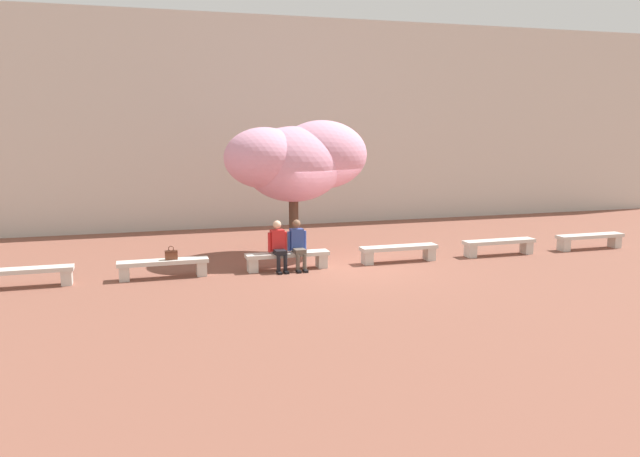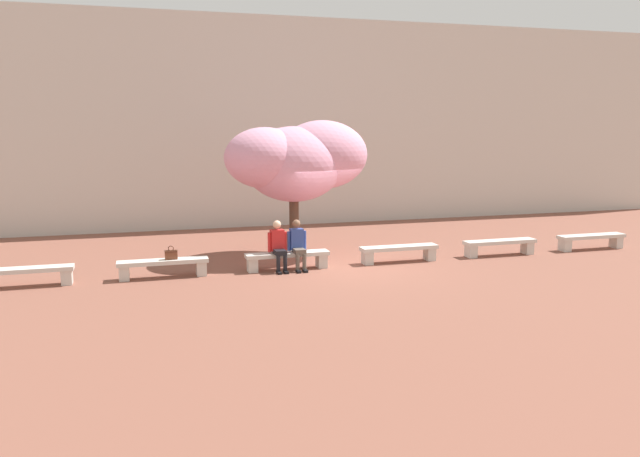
{
  "view_description": "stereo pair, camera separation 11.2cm",
  "coord_description": "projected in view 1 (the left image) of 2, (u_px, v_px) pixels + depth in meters",
  "views": [
    {
      "loc": [
        -5.29,
        -15.31,
        3.69
      ],
      "look_at": [
        -0.62,
        0.2,
        1.0
      ],
      "focal_mm": 35.0,
      "sensor_mm": 36.0,
      "label": 1
    },
    {
      "loc": [
        -5.19,
        -15.34,
        3.69
      ],
      "look_at": [
        -0.62,
        0.2,
        1.0
      ],
      "focal_mm": 35.0,
      "sensor_mm": 36.0,
      "label": 2
    }
  ],
  "objects": [
    {
      "name": "stone_bench_near_west",
      "position": [
        163.0,
        265.0,
        15.19
      ],
      "size": [
        2.17,
        0.42,
        0.45
      ],
      "color": "beige",
      "rests_on": "ground"
    },
    {
      "name": "stone_bench_east_end",
      "position": [
        499.0,
        244.0,
        17.85
      ],
      "size": [
        2.17,
        0.42,
        0.45
      ],
      "color": "beige",
      "rests_on": "ground"
    },
    {
      "name": "ground_plane",
      "position": [
        345.0,
        266.0,
        16.57
      ],
      "size": [
        100.0,
        100.0,
        0.0
      ],
      "primitive_type": "plane",
      "color": "brown"
    },
    {
      "name": "stone_bench_near_east",
      "position": [
        399.0,
        251.0,
        16.96
      ],
      "size": [
        2.17,
        0.42,
        0.45
      ],
      "color": "beige",
      "rests_on": "ground"
    },
    {
      "name": "cherry_tree_main",
      "position": [
        296.0,
        160.0,
        17.45
      ],
      "size": [
        4.09,
        2.83,
        3.83
      ],
      "color": "#513828",
      "rests_on": "ground"
    },
    {
      "name": "stone_bench_center",
      "position": [
        288.0,
        258.0,
        16.08
      ],
      "size": [
        2.17,
        0.42,
        0.45
      ],
      "color": "beige",
      "rests_on": "ground"
    },
    {
      "name": "stone_bench_far_east",
      "position": [
        590.0,
        239.0,
        18.74
      ],
      "size": [
        2.17,
        0.42,
        0.45
      ],
      "color": "beige",
      "rests_on": "ground"
    },
    {
      "name": "person_seated_left",
      "position": [
        278.0,
        244.0,
        15.89
      ],
      "size": [
        0.51,
        0.7,
        1.29
      ],
      "color": "black",
      "rests_on": "ground"
    },
    {
      "name": "stone_bench_west_end",
      "position": [
        24.0,
        274.0,
        14.3
      ],
      "size": [
        2.17,
        0.42,
        0.45
      ],
      "color": "beige",
      "rests_on": "ground"
    },
    {
      "name": "person_seated_right",
      "position": [
        298.0,
        243.0,
        16.04
      ],
      "size": [
        0.51,
        0.69,
        1.29
      ],
      "color": "black",
      "rests_on": "ground"
    },
    {
      "name": "handbag",
      "position": [
        171.0,
        254.0,
        15.19
      ],
      "size": [
        0.3,
        0.15,
        0.34
      ],
      "color": "brown",
      "rests_on": "stone_bench_near_west"
    },
    {
      "name": "building_facade",
      "position": [
        270.0,
        123.0,
        24.54
      ],
      "size": [
        35.55,
        4.0,
        7.54
      ],
      "primitive_type": "cube",
      "color": "beige",
      "rests_on": "ground"
    }
  ]
}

